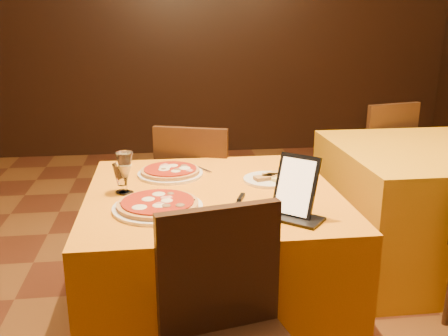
{
  "coord_description": "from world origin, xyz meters",
  "views": [
    {
      "loc": [
        -0.28,
        -2.11,
        1.48
      ],
      "look_at": [
        -0.02,
        -0.05,
        0.86
      ],
      "focal_mm": 40.0,
      "sensor_mm": 36.0,
      "label": 1
    }
  ],
  "objects": [
    {
      "name": "wine_glass",
      "position": [
        -0.45,
        -0.02,
        0.84
      ],
      "size": [
        0.09,
        0.09,
        0.19
      ],
      "primitive_type": null,
      "rotation": [
        0.0,
        0.0,
        0.43
      ],
      "color": "#F9EC8D",
      "rests_on": "main_table"
    },
    {
      "name": "floor",
      "position": [
        0.0,
        0.0,
        -0.01
      ],
      "size": [
        6.0,
        7.0,
        0.01
      ],
      "primitive_type": "cube",
      "color": "#5E2D19",
      "rests_on": "ground"
    },
    {
      "name": "cutlet_dish",
      "position": [
        0.21,
        0.08,
        0.76
      ],
      "size": [
        0.24,
        0.24,
        0.03
      ],
      "rotation": [
        0.0,
        0.0,
        0.32
      ],
      "color": "white",
      "rests_on": "main_table"
    },
    {
      "name": "pizza_far",
      "position": [
        -0.25,
        0.23,
        0.77
      ],
      "size": [
        0.32,
        0.32,
        0.03
      ],
      "rotation": [
        0.0,
        0.0,
        -0.17
      ],
      "color": "white",
      "rests_on": "main_table"
    },
    {
      "name": "chair_side_far",
      "position": [
        1.3,
        1.38,
        0.46
      ],
      "size": [
        0.51,
        0.51,
        0.91
      ],
      "primitive_type": null,
      "rotation": [
        0.0,
        0.0,
        3.38
      ],
      "color": "black",
      "rests_on": "floor"
    },
    {
      "name": "chair_main_far",
      "position": [
        -0.07,
        0.75,
        0.46
      ],
      "size": [
        0.46,
        0.46,
        0.91
      ],
      "primitive_type": null,
      "rotation": [
        0.0,
        0.0,
        2.82
      ],
      "color": "black",
      "rests_on": "floor"
    },
    {
      "name": "side_table",
      "position": [
        1.3,
        0.57,
        0.38
      ],
      "size": [
        1.1,
        1.1,
        0.75
      ],
      "primitive_type": "cube",
      "color": "orange",
      "rests_on": "floor"
    },
    {
      "name": "knife",
      "position": [
        0.01,
        -0.23,
        0.75
      ],
      "size": [
        0.11,
        0.24,
        0.01
      ],
      "primitive_type": "cube",
      "rotation": [
        0.0,
        0.0,
        1.2
      ],
      "color": "silver",
      "rests_on": "main_table"
    },
    {
      "name": "tablet",
      "position": [
        0.22,
        -0.35,
        0.87
      ],
      "size": [
        0.19,
        0.18,
        0.23
      ],
      "primitive_type": "cube",
      "rotation": [
        -0.35,
        0.0,
        -0.7
      ],
      "color": "black",
      "rests_on": "main_table"
    },
    {
      "name": "water_glass",
      "position": [
        -0.47,
        0.0,
        0.81
      ],
      "size": [
        0.08,
        0.08,
        0.13
      ],
      "primitive_type": null,
      "rotation": [
        0.0,
        0.0,
        -0.3
      ],
      "color": "silver",
      "rests_on": "main_table"
    },
    {
      "name": "main_table",
      "position": [
        -0.07,
        -0.03,
        0.38
      ],
      "size": [
        1.1,
        1.1,
        0.75
      ],
      "primitive_type": "cube",
      "color": "orange",
      "rests_on": "floor"
    },
    {
      "name": "fork_near",
      "position": [
        -0.44,
        -0.23,
        0.75
      ],
      "size": [
        0.06,
        0.16,
        0.01
      ],
      "primitive_type": "cube",
      "rotation": [
        0.0,
        0.0,
        1.84
      ],
      "color": "#B5B5BC",
      "rests_on": "main_table"
    },
    {
      "name": "wall_back",
      "position": [
        0.0,
        3.5,
        1.4
      ],
      "size": [
        6.0,
        0.01,
        2.8
      ],
      "primitive_type": "cube",
      "color": "black",
      "rests_on": "floor"
    },
    {
      "name": "fork_far",
      "position": [
        -0.09,
        0.31,
        0.75
      ],
      "size": [
        0.09,
        0.15,
        0.01
      ],
      "primitive_type": "cube",
      "rotation": [
        0.0,
        0.0,
        2.08
      ],
      "color": "silver",
      "rests_on": "main_table"
    },
    {
      "name": "pizza_near",
      "position": [
        -0.31,
        -0.22,
        0.77
      ],
      "size": [
        0.36,
        0.36,
        0.03
      ],
      "rotation": [
        0.0,
        0.0,
        -0.42
      ],
      "color": "white",
      "rests_on": "main_table"
    }
  ]
}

